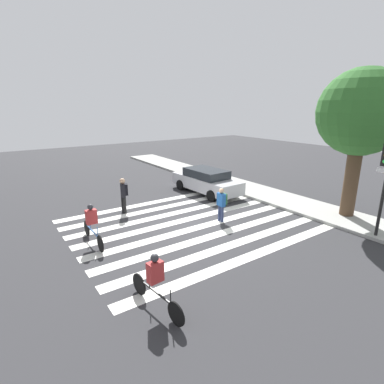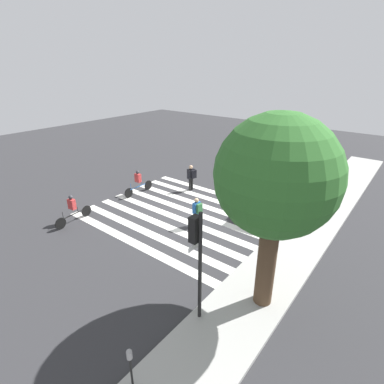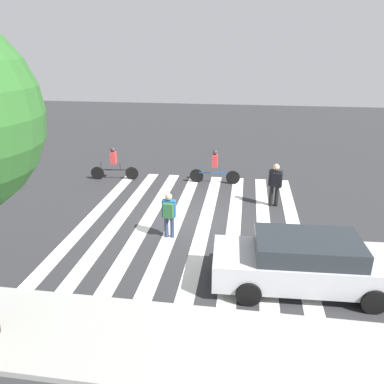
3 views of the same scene
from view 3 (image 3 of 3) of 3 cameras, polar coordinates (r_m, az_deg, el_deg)
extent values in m
plane|color=#2D2D30|center=(13.86, -0.15, -4.29)|extent=(60.00, 60.00, 0.00)
cube|color=#9E9E99|center=(8.71, -6.73, -21.66)|extent=(36.00, 2.50, 0.14)
cube|color=silver|center=(13.86, 15.25, -5.09)|extent=(0.49, 10.00, 0.01)
cube|color=silver|center=(13.76, 10.86, -4.90)|extent=(0.49, 10.00, 0.01)
cube|color=silver|center=(13.74, 6.44, -4.67)|extent=(0.49, 10.00, 0.01)
cube|color=silver|center=(13.80, 2.03, -4.42)|extent=(0.49, 10.00, 0.01)
cube|color=silver|center=(13.94, -2.31, -4.14)|extent=(0.49, 10.00, 0.01)
cube|color=silver|center=(14.16, -6.54, -3.85)|extent=(0.49, 10.00, 0.01)
cube|color=silver|center=(14.46, -10.62, -3.55)|extent=(0.49, 10.00, 0.01)
cube|color=silver|center=(14.82, -14.51, -3.24)|extent=(0.49, 10.00, 0.01)
cylinder|color=navy|center=(12.53, -3.03, -5.36)|extent=(0.14, 0.14, 0.75)
cylinder|color=navy|center=(12.56, -3.91, -5.30)|extent=(0.14, 0.14, 0.75)
cube|color=#1E5199|center=(12.26, -3.54, -2.53)|extent=(0.45, 0.23, 0.59)
sphere|color=tan|center=(12.10, -3.58, -0.75)|extent=(0.23, 0.23, 0.23)
cube|color=#2D6638|center=(12.10, -3.64, -2.86)|extent=(0.34, 0.18, 0.50)
cylinder|color=black|center=(15.29, 12.77, -0.63)|extent=(0.16, 0.16, 0.83)
cylinder|color=black|center=(15.27, 11.96, -0.59)|extent=(0.16, 0.16, 0.83)
cube|color=black|center=(15.03, 12.59, 2.04)|extent=(0.53, 0.36, 0.66)
sphere|color=tan|center=(14.88, 12.73, 3.71)|extent=(0.26, 0.26, 0.26)
cube|color=black|center=(14.86, 12.87, 1.79)|extent=(0.40, 0.28, 0.55)
cylinder|color=black|center=(17.58, 0.69, 2.49)|extent=(0.65, 0.04, 0.65)
cylinder|color=black|center=(17.44, 6.25, 2.21)|extent=(0.65, 0.04, 0.65)
cube|color=#1E4C8C|center=(17.43, 3.47, 2.90)|extent=(1.45, 0.04, 0.04)
cylinder|color=#1E4C8C|center=(17.36, 4.46, 3.35)|extent=(0.03, 0.03, 0.32)
cylinder|color=#1E4C8C|center=(17.44, 1.39, 3.63)|extent=(0.03, 0.03, 0.40)
cube|color=#B73333|center=(17.26, 3.52, 4.78)|extent=(0.24, 0.40, 0.55)
sphere|color=#333338|center=(17.15, 3.54, 6.04)|extent=(0.22, 0.22, 0.22)
cylinder|color=black|center=(18.56, -14.21, 2.82)|extent=(0.63, 0.11, 0.63)
cylinder|color=black|center=(18.18, -9.15, 2.82)|extent=(0.63, 0.11, 0.63)
cube|color=black|center=(18.30, -11.74, 3.33)|extent=(1.41, 0.20, 0.04)
cylinder|color=black|center=(18.19, -10.89, 3.82)|extent=(0.03, 0.03, 0.32)
cylinder|color=black|center=(18.40, -13.69, 3.92)|extent=(0.03, 0.03, 0.40)
cube|color=#B73333|center=(18.13, -11.88, 5.12)|extent=(0.29, 0.43, 0.55)
sphere|color=#333338|center=(18.03, -11.98, 6.33)|extent=(0.22, 0.22, 0.22)
cube|color=#B7B7BC|center=(10.36, 16.88, -10.89)|extent=(4.86, 1.97, 0.73)
cube|color=#23282D|center=(10.06, 17.24, -7.96)|extent=(2.71, 1.73, 0.48)
cylinder|color=black|center=(9.63, 8.61, -15.04)|extent=(0.65, 0.23, 0.64)
cylinder|color=black|center=(11.05, 8.25, -9.79)|extent=(0.65, 0.23, 0.64)
cylinder|color=black|center=(10.25, 25.99, -14.72)|extent=(0.65, 0.23, 0.64)
cylinder|color=black|center=(11.61, 23.27, -9.86)|extent=(0.65, 0.23, 0.64)
camera|label=1|loc=(22.93, -25.02, 17.30)|focal=28.00mm
camera|label=2|loc=(13.80, -74.70, 14.33)|focal=28.00mm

